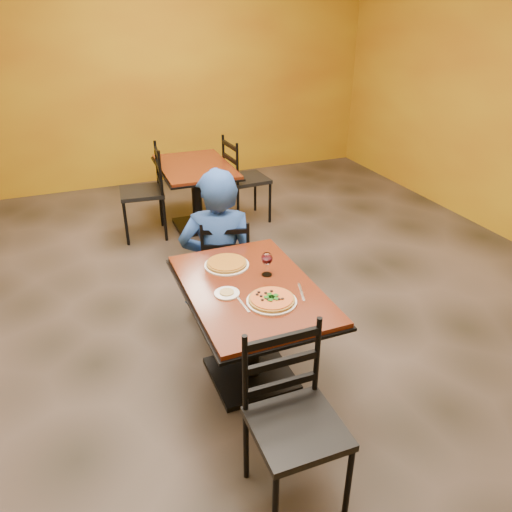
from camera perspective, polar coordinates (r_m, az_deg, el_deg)
name	(u,v)px	position (r m, az deg, el deg)	size (l,w,h in m)	color
floor	(228,337)	(3.99, -3.23, -9.31)	(7.00, 8.00, 0.01)	black
wall_back	(127,75)	(7.16, -14.75, 19.64)	(7.00, 0.01, 3.00)	gold
table_main	(251,311)	(3.28, -0.62, -6.42)	(0.83, 1.23, 0.75)	maroon
table_second	(196,182)	(5.68, -6.97, 8.53)	(0.82, 1.19, 0.75)	maroon
chair_main_near	(297,429)	(2.61, 4.78, -19.33)	(0.44, 0.44, 0.98)	black
chair_main_far	(226,263)	(4.12, -3.51, -0.80)	(0.39, 0.39, 0.87)	black
chair_second_left	(142,193)	(5.58, -13.10, 7.15)	(0.46, 0.46, 1.02)	black
chair_second_right	(247,179)	(5.87, -1.07, 8.85)	(0.45, 0.45, 1.01)	black
diner	(218,245)	(3.96, -4.41, 1.28)	(0.63, 0.41, 1.28)	navy
plate_main	(272,301)	(3.02, 1.82, -5.26)	(0.31, 0.31, 0.01)	white
pizza_main	(272,299)	(3.01, 1.82, -5.00)	(0.28, 0.28, 0.02)	#9B0B0D
plate_far	(227,265)	(3.42, -3.41, -1.04)	(0.31, 0.31, 0.01)	white
pizza_far	(227,263)	(3.41, -3.42, -0.81)	(0.28, 0.28, 0.02)	gold
side_plate	(227,293)	(3.10, -3.40, -4.34)	(0.16, 0.16, 0.01)	white
dip	(227,292)	(3.09, -3.40, -4.19)	(0.09, 0.09, 0.01)	tan
wine_glass	(267,263)	(3.26, 1.27, -0.81)	(0.08, 0.08, 0.18)	white
fork	(243,304)	(2.99, -1.52, -5.61)	(0.01, 0.19, 0.00)	silver
knife	(301,292)	(3.12, 5.29, -4.17)	(0.01, 0.21, 0.00)	silver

